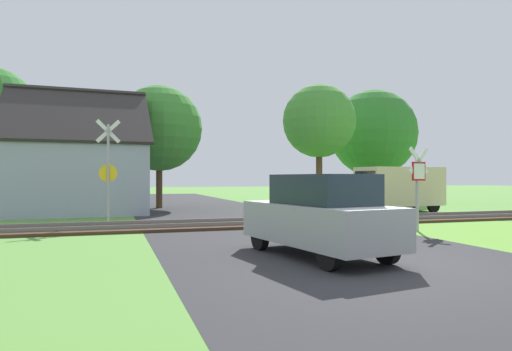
# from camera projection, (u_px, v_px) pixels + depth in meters

# --- Properties ---
(ground_plane) EXTENTS (160.00, 160.00, 0.00)m
(ground_plane) POSITION_uv_depth(u_px,v_px,m) (375.00, 267.00, 8.68)
(ground_plane) COLOR #5B933D
(road_asphalt) EXTENTS (7.73, 80.00, 0.01)m
(road_asphalt) POSITION_uv_depth(u_px,v_px,m) (328.00, 251.00, 10.59)
(road_asphalt) COLOR #2D2D30
(road_asphalt) RESTS_ON ground
(rail_track) EXTENTS (60.00, 2.60, 0.22)m
(rail_track) POSITION_uv_depth(u_px,v_px,m) (251.00, 224.00, 16.40)
(rail_track) COLOR #422D1E
(rail_track) RESTS_ON ground
(stop_sign_near) EXTENTS (0.86, 0.22, 2.70)m
(stop_sign_near) POSITION_uv_depth(u_px,v_px,m) (418.00, 181.00, 14.52)
(stop_sign_near) COLOR #9E9EA5
(stop_sign_near) RESTS_ON ground
(crossing_sign_far) EXTENTS (0.88, 0.14, 3.85)m
(crossing_sign_far) POSITION_uv_depth(u_px,v_px,m) (108.00, 166.00, 16.62)
(crossing_sign_far) COLOR #9E9EA5
(crossing_sign_far) RESTS_ON ground
(house) EXTENTS (6.75, 6.86, 6.10)m
(house) POSITION_uv_depth(u_px,v_px,m) (78.00, 174.00, 22.23)
(house) COLOR #99A3B7
(house) RESTS_ON ground
(tree_center) EXTENTS (4.86, 4.86, 6.96)m
(tree_center) POSITION_uv_depth(u_px,v_px,m) (159.00, 129.00, 25.93)
(tree_center) COLOR #513823
(tree_center) RESTS_ON ground
(tree_far) EXTENTS (6.46, 6.46, 8.32)m
(tree_far) POSITION_uv_depth(u_px,v_px,m) (373.00, 133.00, 34.29)
(tree_far) COLOR #513823
(tree_far) RESTS_ON ground
(tree_right) EXTENTS (4.61, 4.61, 7.61)m
(tree_right) POSITION_uv_depth(u_px,v_px,m) (319.00, 121.00, 28.76)
(tree_right) COLOR #513823
(tree_right) RESTS_ON ground
(mail_truck) EXTENTS (5.05, 2.31, 2.24)m
(mail_truck) POSITION_uv_depth(u_px,v_px,m) (397.00, 187.00, 22.62)
(mail_truck) COLOR beige
(mail_truck) RESTS_ON ground
(parked_car) EXTENTS (2.29, 4.22, 1.78)m
(parked_car) POSITION_uv_depth(u_px,v_px,m) (319.00, 215.00, 9.82)
(parked_car) COLOR #99999E
(parked_car) RESTS_ON ground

